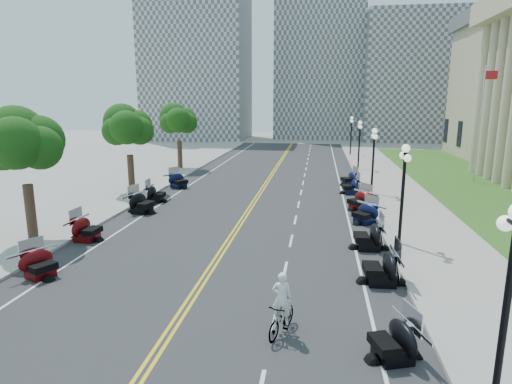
{
  "coord_description": "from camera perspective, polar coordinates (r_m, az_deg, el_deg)",
  "views": [
    {
      "loc": [
        4.47,
        -17.21,
        7.16
      ],
      "look_at": [
        0.99,
        6.48,
        2.0
      ],
      "focal_mm": 30.0,
      "sensor_mm": 36.0,
      "label": 1
    }
  ],
  "objects": [
    {
      "name": "ground",
      "position": [
        19.17,
        -5.84,
        -9.83
      ],
      "size": [
        160.0,
        160.0,
        0.0
      ],
      "primitive_type": "plane",
      "color": "gray"
    },
    {
      "name": "road",
      "position": [
        28.49,
        -0.94,
        -2.39
      ],
      "size": [
        16.0,
        90.0,
        0.01
      ],
      "primitive_type": "cube",
      "color": "#333335",
      "rests_on": "ground"
    },
    {
      "name": "centerline_yellow_a",
      "position": [
        28.51,
        -1.18,
        -2.36
      ],
      "size": [
        0.12,
        90.0,
        0.0
      ],
      "primitive_type": "cube",
      "color": "yellow",
      "rests_on": "road"
    },
    {
      "name": "centerline_yellow_b",
      "position": [
        28.47,
        -0.7,
        -2.38
      ],
      "size": [
        0.12,
        90.0,
        0.0
      ],
      "primitive_type": "cube",
      "color": "yellow",
      "rests_on": "road"
    },
    {
      "name": "edge_line_north",
      "position": [
        28.2,
        12.02,
        -2.8
      ],
      "size": [
        0.12,
        90.0,
        0.0
      ],
      "primitive_type": "cube",
      "color": "white",
      "rests_on": "road"
    },
    {
      "name": "edge_line_south",
      "position": [
        30.16,
        -13.03,
        -1.87
      ],
      "size": [
        0.12,
        90.0,
        0.0
      ],
      "primitive_type": "cube",
      "color": "white",
      "rests_on": "road"
    },
    {
      "name": "lane_dash_5",
      "position": [
        15.08,
        2.63,
        -16.15
      ],
      "size": [
        0.12,
        2.0,
        0.0
      ],
      "primitive_type": "cube",
      "color": "white",
      "rests_on": "road"
    },
    {
      "name": "lane_dash_6",
      "position": [
        18.68,
        3.88,
        -10.36
      ],
      "size": [
        0.12,
        2.0,
        0.0
      ],
      "primitive_type": "cube",
      "color": "white",
      "rests_on": "road"
    },
    {
      "name": "lane_dash_7",
      "position": [
        22.42,
        4.7,
        -6.47
      ],
      "size": [
        0.12,
        2.0,
        0.0
      ],
      "primitive_type": "cube",
      "color": "white",
      "rests_on": "road"
    },
    {
      "name": "lane_dash_8",
      "position": [
        26.24,
        5.28,
        -3.7
      ],
      "size": [
        0.12,
        2.0,
        0.0
      ],
      "primitive_type": "cube",
      "color": "white",
      "rests_on": "road"
    },
    {
      "name": "lane_dash_9",
      "position": [
        30.1,
        5.7,
        -1.64
      ],
      "size": [
        0.12,
        2.0,
        0.0
      ],
      "primitive_type": "cube",
      "color": "white",
      "rests_on": "road"
    },
    {
      "name": "lane_dash_10",
      "position": [
        34.0,
        6.03,
        -0.05
      ],
      "size": [
        0.12,
        2.0,
        0.0
      ],
      "primitive_type": "cube",
      "color": "white",
      "rests_on": "road"
    },
    {
      "name": "lane_dash_11",
      "position": [
        37.91,
        6.29,
        1.22
      ],
      "size": [
        0.12,
        2.0,
        0.0
      ],
      "primitive_type": "cube",
      "color": "white",
      "rests_on": "road"
    },
    {
      "name": "lane_dash_12",
      "position": [
        41.85,
        6.5,
        2.25
      ],
      "size": [
        0.12,
        2.0,
        0.0
      ],
      "primitive_type": "cube",
      "color": "white",
      "rests_on": "road"
    },
    {
      "name": "lane_dash_13",
      "position": [
        45.79,
        6.68,
        3.1
      ],
      "size": [
        0.12,
        2.0,
        0.0
      ],
      "primitive_type": "cube",
      "color": "white",
      "rests_on": "road"
    },
    {
      "name": "lane_dash_14",
      "position": [
        49.75,
        6.82,
        3.81
      ],
      "size": [
        0.12,
        2.0,
        0.0
      ],
      "primitive_type": "cube",
      "color": "white",
      "rests_on": "road"
    },
    {
      "name": "lane_dash_15",
      "position": [
        53.71,
        6.95,
        4.42
      ],
      "size": [
        0.12,
        2.0,
        0.0
      ],
      "primitive_type": "cube",
      "color": "white",
      "rests_on": "road"
    },
    {
      "name": "lane_dash_16",
      "position": [
        57.67,
        7.06,
        4.95
      ],
      "size": [
        0.12,
        2.0,
        0.0
      ],
      "primitive_type": "cube",
      "color": "white",
      "rests_on": "road"
    },
    {
      "name": "lane_dash_17",
      "position": [
        61.64,
        7.15,
        5.4
      ],
      "size": [
        0.12,
        2.0,
        0.0
      ],
      "primitive_type": "cube",
      "color": "white",
      "rests_on": "road"
    },
    {
      "name": "lane_dash_18",
      "position": [
        65.62,
        7.24,
        5.81
      ],
      "size": [
        0.12,
        2.0,
        0.0
      ],
      "primitive_type": "cube",
      "color": "white",
      "rests_on": "road"
    },
    {
      "name": "lane_dash_19",
      "position": [
        69.59,
        7.31,
        6.16
      ],
      "size": [
        0.12,
        2.0,
        0.0
      ],
      "primitive_type": "cube",
      "color": "white",
      "rests_on": "road"
    },
    {
      "name": "sidewalk_north",
      "position": [
        28.76,
        20.21,
        -2.87
      ],
      "size": [
        5.0,
        90.0,
        0.15
      ],
      "primitive_type": "cube",
      "color": "#9E9991",
      "rests_on": "ground"
    },
    {
      "name": "sidewalk_south",
      "position": [
        31.86,
        -19.93,
        -1.43
      ],
      "size": [
        5.0,
        90.0,
        0.15
      ],
      "primitive_type": "cube",
      "color": "#9E9991",
      "rests_on": "ground"
    },
    {
      "name": "lawn",
      "position": [
        38.21,
        28.12,
        -0.02
      ],
      "size": [
        9.0,
        60.0,
        0.1
      ],
      "primitive_type": "cube",
      "color": "#356023",
      "rests_on": "ground"
    },
    {
      "name": "distant_block_a",
      "position": [
        82.55,
        -7.77,
        16.11
      ],
      "size": [
        18.0,
        14.0,
        26.0
      ],
      "primitive_type": "cube",
      "color": "gray",
      "rests_on": "ground"
    },
    {
      "name": "distant_block_b",
      "position": [
        85.57,
        8.39,
        17.29
      ],
      "size": [
        16.0,
        12.0,
        30.0
      ],
      "primitive_type": "cube",
      "color": "gray",
      "rests_on": "ground"
    },
    {
      "name": "distant_block_c",
      "position": [
        84.15,
        21.02,
        13.99
      ],
      "size": [
        20.0,
        14.0,
        22.0
      ],
      "primitive_type": "cube",
      "color": "gray",
      "rests_on": "ground"
    },
    {
      "name": "street_lamp_1",
      "position": [
        11.08,
        30.3,
        -13.91
      ],
      "size": [
        0.5,
        1.2,
        4.9
      ],
      "primitive_type": null,
      "color": "black",
      "rests_on": "sidewalk_north"
    },
    {
      "name": "street_lamp_2",
      "position": [
        22.09,
        18.94,
        -0.42
      ],
      "size": [
        0.5,
        1.2,
        4.9
      ],
      "primitive_type": null,
      "color": "black",
      "rests_on": "sidewalk_north"
    },
    {
      "name": "street_lamp_3",
      "position": [
        33.78,
        15.34,
        3.97
      ],
      "size": [
        0.5,
        1.2,
        4.9
      ],
      "primitive_type": null,
      "color": "black",
      "rests_on": "sidewalk_north"
    },
    {
      "name": "street_lamp_4",
      "position": [
        45.63,
        13.59,
        6.09
      ],
      "size": [
        0.5,
        1.2,
        4.9
      ],
      "primitive_type": null,
      "color": "black",
      "rests_on": "sidewalk_north"
    },
    {
      "name": "street_lamp_5",
      "position": [
        57.54,
        12.55,
        7.33
      ],
      "size": [
        0.5,
        1.2,
        4.9
      ],
      "primitive_type": null,
      "color": "black",
      "rests_on": "sidewalk_north"
    },
    {
      "name": "flagpole",
      "position": [
        41.54,
        27.63,
        7.81
      ],
      "size": [
        1.1,
        0.2,
        10.0
      ],
      "primitive_type": null,
      "color": "silver",
      "rests_on": "ground"
    },
    {
      "name": "tree_2",
      "position": [
        24.17,
        -28.59,
        4.96
      ],
      "size": [
        4.8,
        4.8,
        9.2
      ],
      "primitive_type": null,
      "color": "#235619",
      "rests_on": "sidewalk_south"
    },
    {
      "name": "tree_3",
      "position": [
        34.49,
        -16.63,
        7.65
      ],
      "size": [
        4.8,
        4.8,
        9.2
      ],
      "primitive_type": null,
      "color": "#235619",
      "rests_on": "sidewalk_south"
    },
    {
      "name": "tree_4",
      "position": [
        45.64,
        -10.27,
        8.94
      ],
      "size": [
        4.8,
        4.8,
        9.2
      ],
      "primitive_type": null,
      "color": "#235619",
      "rests_on": "sidewalk_south"
    },
    {
      "name": "motorcycle_n_4",
      "position": [
        13.18,
        17.88,
        -18.15
      ],
      "size": [
        2.3,
        2.3,
        1.27
      ],
      "primitive_type": null,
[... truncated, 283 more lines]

